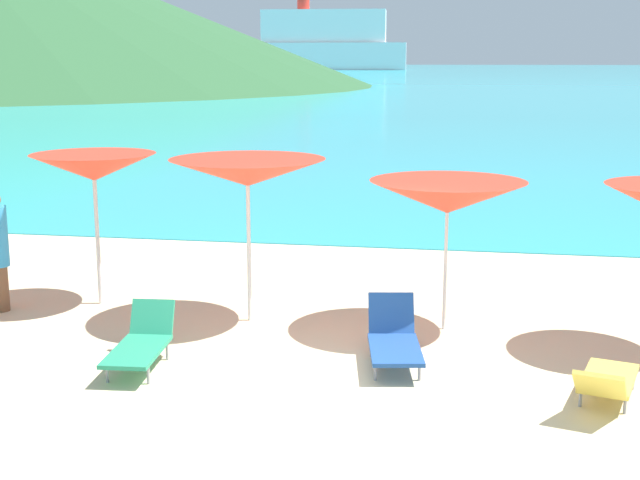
% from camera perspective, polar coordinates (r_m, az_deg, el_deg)
% --- Properties ---
extents(ground_plane, '(50.00, 100.00, 0.30)m').
position_cam_1_polar(ground_plane, '(19.58, 5.66, 0.65)').
color(ground_plane, beige).
extents(ocean_water, '(650.00, 440.00, 0.02)m').
position_cam_1_polar(ocean_water, '(236.52, 10.01, 10.82)').
color(ocean_water, '#2DADBC').
rests_on(ocean_water, ground_plane).
extents(umbrella_2, '(1.94, 1.94, 2.27)m').
position_cam_1_polar(umbrella_2, '(13.19, -14.62, 4.62)').
color(umbrella_2, silver).
rests_on(umbrella_2, ground_plane).
extents(umbrella_3, '(2.17, 2.17, 2.29)m').
position_cam_1_polar(umbrella_3, '(11.95, -4.77, 4.42)').
color(umbrella_3, silver).
rests_on(umbrella_3, ground_plane).
extents(umbrella_4, '(2.22, 2.22, 2.05)m').
position_cam_1_polar(umbrella_4, '(11.67, 8.36, 2.80)').
color(umbrella_4, silver).
rests_on(umbrella_4, ground_plane).
extents(lounge_chair_0, '(0.89, 1.58, 0.58)m').
position_cam_1_polar(lounge_chair_0, '(9.88, 18.24, -8.75)').
color(lounge_chair_0, '#D8BF4C').
rests_on(lounge_chair_0, ground_plane).
extents(lounge_chair_2, '(0.81, 1.45, 0.75)m').
position_cam_1_polar(lounge_chair_2, '(10.59, 4.87, -6.44)').
color(lounge_chair_2, '#1E478C').
rests_on(lounge_chair_2, ground_plane).
extents(lounge_chair_5, '(0.66, 1.43, 0.68)m').
position_cam_1_polar(lounge_chair_5, '(10.68, -11.65, -6.58)').
color(lounge_chair_5, '#268C66').
rests_on(lounge_chair_5, ground_plane).
extents(cruise_ship, '(50.22, 13.83, 20.66)m').
position_cam_1_polar(cruise_ship, '(269.05, 0.25, 12.77)').
color(cruise_ship, white).
rests_on(cruise_ship, ocean_water).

